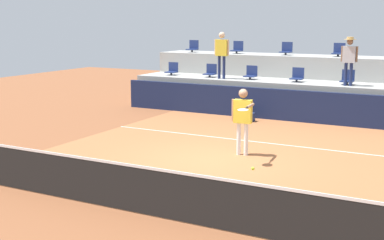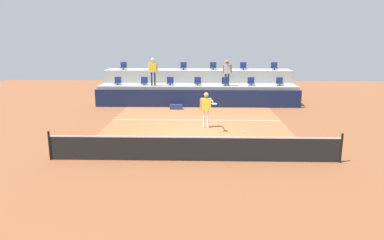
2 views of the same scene
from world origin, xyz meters
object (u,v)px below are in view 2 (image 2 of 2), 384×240
at_px(tennis_ball, 245,132).
at_px(stadium_chair_lower_mid_left, 170,82).
at_px(stadium_chair_upper_far_right, 274,67).
at_px(spectator_in_white, 153,69).
at_px(stadium_chair_lower_left, 144,82).
at_px(tennis_player, 206,106).
at_px(stadium_chair_lower_center, 198,82).
at_px(stadium_chair_upper_left, 153,66).
at_px(stadium_chair_lower_far_left, 118,81).
at_px(stadium_chair_lower_mid_right, 225,82).
at_px(stadium_chair_lower_right, 251,82).
at_px(stadium_chair_upper_mid_right, 213,67).
at_px(equipment_bag, 176,107).
at_px(spectator_with_hat, 227,70).
at_px(stadium_chair_upper_mid_left, 184,67).
at_px(stadium_chair_upper_right, 243,67).
at_px(stadium_chair_lower_far_right, 280,82).
at_px(stadium_chair_upper_far_left, 123,66).

bearing_deg(tennis_ball, stadium_chair_lower_mid_left, 111.83).
height_order(stadium_chair_upper_far_right, spectator_in_white, spectator_in_white).
relative_size(stadium_chair_lower_left, tennis_ball, 7.65).
bearing_deg(tennis_player, stadium_chair_lower_center, 94.44).
bearing_deg(stadium_chair_upper_left, stadium_chair_lower_far_left, -140.01).
distance_m(stadium_chair_lower_mid_right, tennis_player, 6.59).
relative_size(stadium_chair_lower_mid_right, stadium_chair_lower_right, 1.00).
bearing_deg(tennis_ball, stadium_chair_upper_far_right, 73.61).
bearing_deg(stadium_chair_upper_mid_right, tennis_player, -93.90).
distance_m(spectator_in_white, equipment_bag, 3.13).
xyz_separation_m(stadium_chair_lower_far_left, tennis_player, (5.81, -6.45, -0.39)).
height_order(stadium_chair_lower_mid_left, stadium_chair_lower_mid_right, same).
xyz_separation_m(stadium_chair_lower_far_left, spectator_with_hat, (7.21, -0.38, 0.80)).
bearing_deg(stadium_chair_lower_far_left, tennis_player, -47.96).
distance_m(stadium_chair_lower_left, stadium_chair_lower_mid_right, 5.36).
bearing_deg(stadium_chair_upper_mid_left, stadium_chair_upper_right, 0.00).
distance_m(stadium_chair_lower_center, stadium_chair_upper_left, 3.74).
relative_size(stadium_chair_upper_mid_right, spectator_in_white, 0.29).
relative_size(stadium_chair_lower_far_right, stadium_chair_upper_left, 1.00).
height_order(stadium_chair_upper_far_left, stadium_chair_upper_left, same).
relative_size(stadium_chair_lower_right, spectator_with_hat, 0.31).
height_order(stadium_chair_lower_left, equipment_bag, stadium_chair_lower_left).
relative_size(stadium_chair_lower_left, stadium_chair_lower_far_right, 1.00).
xyz_separation_m(stadium_chair_lower_right, stadium_chair_upper_mid_right, (-2.45, 1.80, 0.85)).
bearing_deg(stadium_chair_lower_left, stadium_chair_upper_right, 14.98).
height_order(stadium_chair_lower_far_left, stadium_chair_upper_mid_left, stadium_chair_upper_mid_left).
xyz_separation_m(stadium_chair_lower_far_right, spectator_in_white, (-8.26, -0.38, 0.88)).
bearing_deg(stadium_chair_lower_far_right, spectator_in_white, -177.34).
bearing_deg(stadium_chair_lower_left, stadium_chair_lower_mid_left, 0.00).
xyz_separation_m(stadium_chair_upper_left, tennis_player, (3.66, -8.25, -1.24)).
height_order(stadium_chair_lower_center, stadium_chair_lower_right, same).
relative_size(stadium_chair_upper_right, spectator_with_hat, 0.31).
distance_m(stadium_chair_lower_center, tennis_player, 6.48).
relative_size(stadium_chair_lower_center, stadium_chair_lower_far_right, 1.00).
relative_size(stadium_chair_lower_left, stadium_chair_upper_mid_left, 1.00).
xyz_separation_m(stadium_chair_lower_mid_right, stadium_chair_lower_right, (1.70, 0.00, 0.00)).
distance_m(stadium_chair_upper_right, spectator_in_white, 6.45).
distance_m(stadium_chair_upper_left, stadium_chair_upper_far_right, 8.50).
bearing_deg(stadium_chair_upper_mid_right, stadium_chair_lower_far_right, -22.66).
relative_size(stadium_chair_upper_far_left, stadium_chair_upper_mid_right, 1.00).
xyz_separation_m(stadium_chair_upper_far_left, stadium_chair_upper_right, (8.47, 0.00, 0.00)).
bearing_deg(stadium_chair_upper_left, tennis_player, -66.03).
relative_size(stadium_chair_lower_mid_left, stadium_chair_upper_far_left, 1.00).
height_order(stadium_chair_lower_far_right, spectator_with_hat, spectator_with_hat).
distance_m(stadium_chair_upper_far_left, stadium_chair_upper_mid_right, 6.35).
distance_m(stadium_chair_upper_mid_left, stadium_chair_upper_right, 4.20).
height_order(stadium_chair_upper_far_right, equipment_bag, stadium_chair_upper_far_right).
distance_m(stadium_chair_lower_far_left, stadium_chair_lower_right, 8.82).
distance_m(stadium_chair_upper_right, tennis_ball, 11.53).
height_order(stadium_chair_lower_center, stadium_chair_upper_mid_right, stadium_chair_upper_mid_right).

